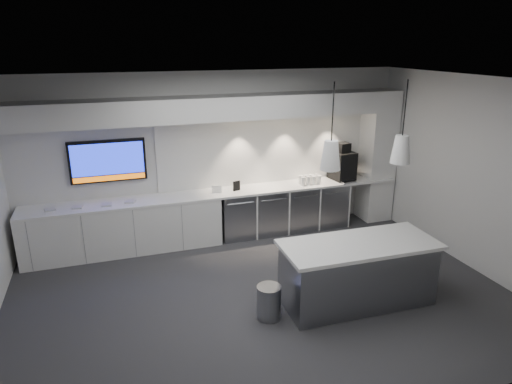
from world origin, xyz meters
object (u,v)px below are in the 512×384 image
object	(u,v)px
wall_tv	(108,161)
island	(357,272)
bin	(269,302)
coffee_machine	(342,164)

from	to	relation	value
wall_tv	island	xyz separation A→B (m)	(3.10, -2.99, -1.10)
bin	coffee_machine	xyz separation A→B (m)	(2.51, 2.72, 0.97)
island	bin	size ratio (longest dim) A/B	4.72
bin	coffee_machine	distance (m)	3.83
bin	coffee_machine	bearing A→B (deg)	47.23
island	wall_tv	bearing A→B (deg)	137.30
island	coffee_machine	bearing A→B (deg)	67.20
island	bin	distance (m)	1.30
wall_tv	coffee_machine	size ratio (longest dim) A/B	1.73
wall_tv	coffee_machine	bearing A→B (deg)	-3.26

